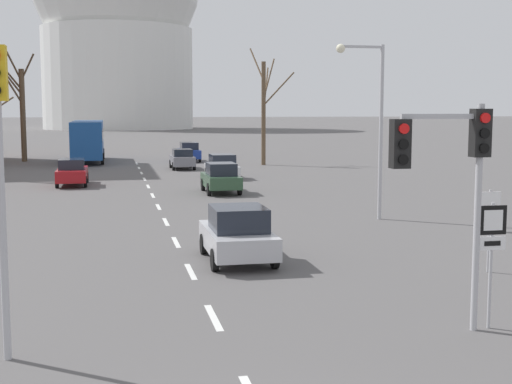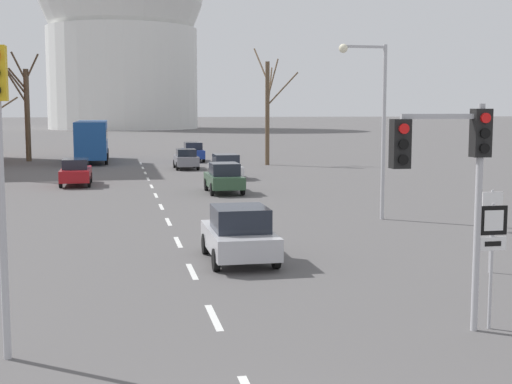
# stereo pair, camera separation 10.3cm
# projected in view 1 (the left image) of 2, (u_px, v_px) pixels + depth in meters

# --- Properties ---
(lane_stripe_1) EXTENTS (0.16, 2.00, 0.01)m
(lane_stripe_1) POSITION_uv_depth(u_px,v_px,m) (214.00, 317.00, 15.51)
(lane_stripe_1) COLOR silver
(lane_stripe_1) RESTS_ON ground_plane
(lane_stripe_2) EXTENTS (0.16, 2.00, 0.01)m
(lane_stripe_2) POSITION_uv_depth(u_px,v_px,m) (191.00, 272.00, 19.89)
(lane_stripe_2) COLOR silver
(lane_stripe_2) RESTS_ON ground_plane
(lane_stripe_3) EXTENTS (0.16, 2.00, 0.01)m
(lane_stripe_3) POSITION_uv_depth(u_px,v_px,m) (176.00, 242.00, 24.27)
(lane_stripe_3) COLOR silver
(lane_stripe_3) RESTS_ON ground_plane
(lane_stripe_4) EXTENTS (0.16, 2.00, 0.01)m
(lane_stripe_4) POSITION_uv_depth(u_px,v_px,m) (166.00, 222.00, 28.65)
(lane_stripe_4) COLOR silver
(lane_stripe_4) RESTS_ON ground_plane
(lane_stripe_5) EXTENTS (0.16, 2.00, 0.01)m
(lane_stripe_5) POSITION_uv_depth(u_px,v_px,m) (158.00, 207.00, 33.03)
(lane_stripe_5) COLOR silver
(lane_stripe_5) RESTS_ON ground_plane
(lane_stripe_6) EXTENTS (0.16, 2.00, 0.01)m
(lane_stripe_6) POSITION_uv_depth(u_px,v_px,m) (153.00, 195.00, 37.41)
(lane_stripe_6) COLOR silver
(lane_stripe_6) RESTS_ON ground_plane
(lane_stripe_7) EXTENTS (0.16, 2.00, 0.01)m
(lane_stripe_7) POSITION_uv_depth(u_px,v_px,m) (148.00, 186.00, 41.79)
(lane_stripe_7) COLOR silver
(lane_stripe_7) RESTS_ON ground_plane
(lane_stripe_8) EXTENTS (0.16, 2.00, 0.01)m
(lane_stripe_8) POSITION_uv_depth(u_px,v_px,m) (145.00, 179.00, 46.17)
(lane_stripe_8) COLOR silver
(lane_stripe_8) RESTS_ON ground_plane
(lane_stripe_9) EXTENTS (0.16, 2.00, 0.01)m
(lane_stripe_9) POSITION_uv_depth(u_px,v_px,m) (141.00, 173.00, 50.55)
(lane_stripe_9) COLOR silver
(lane_stripe_9) RESTS_ON ground_plane
(lane_stripe_10) EXTENTS (0.16, 2.00, 0.01)m
(lane_stripe_10) POSITION_uv_depth(u_px,v_px,m) (139.00, 168.00, 54.93)
(lane_stripe_10) COLOR silver
(lane_stripe_10) RESTS_ON ground_plane
(lane_stripe_11) EXTENTS (0.16, 2.00, 0.01)m
(lane_stripe_11) POSITION_uv_depth(u_px,v_px,m) (137.00, 164.00, 59.30)
(lane_stripe_11) COLOR silver
(lane_stripe_11) RESTS_ON ground_plane
(traffic_signal_near_right) EXTENTS (2.06, 0.34, 4.63)m
(traffic_signal_near_right) POSITION_uv_depth(u_px,v_px,m) (452.00, 161.00, 14.11)
(traffic_signal_near_right) COLOR #B2B2B7
(traffic_signal_near_right) RESTS_ON ground_plane
(route_sign_post) EXTENTS (0.60, 0.08, 2.62)m
(route_sign_post) POSITION_uv_depth(u_px,v_px,m) (492.00, 243.00, 14.55)
(route_sign_post) COLOR #B2B2B7
(route_sign_post) RESTS_ON ground_plane
(speed_limit_sign) EXTENTS (0.60, 0.08, 2.31)m
(speed_limit_sign) POSITION_uv_depth(u_px,v_px,m) (490.00, 217.00, 19.64)
(speed_limit_sign) COLOR #B2B2B7
(speed_limit_sign) RESTS_ON ground_plane
(street_lamp_right) EXTENTS (2.02, 0.36, 7.09)m
(street_lamp_right) POSITION_uv_depth(u_px,v_px,m) (372.00, 111.00, 28.81)
(street_lamp_right) COLOR #B2B2B7
(street_lamp_right) RESTS_ON ground_plane
(sedan_near_left) EXTENTS (1.78, 4.50, 1.59)m
(sedan_near_left) POSITION_uv_depth(u_px,v_px,m) (72.00, 172.00, 42.30)
(sedan_near_left) COLOR maroon
(sedan_near_left) RESTS_ON ground_plane
(sedan_near_right) EXTENTS (1.80, 3.98, 1.64)m
(sedan_near_right) POSITION_uv_depth(u_px,v_px,m) (221.00, 178.00, 38.47)
(sedan_near_right) COLOR #2D4C33
(sedan_near_right) RESTS_ON ground_plane
(sedan_mid_centre) EXTENTS (1.90, 3.91, 1.66)m
(sedan_mid_centre) POSITION_uv_depth(u_px,v_px,m) (238.00, 234.00, 21.17)
(sedan_mid_centre) COLOR #B7B7BC
(sedan_mid_centre) RESTS_ON ground_plane
(sedan_far_left) EXTENTS (1.74, 4.24, 1.67)m
(sedan_far_left) POSITION_uv_depth(u_px,v_px,m) (189.00, 152.00, 61.61)
(sedan_far_left) COLOR navy
(sedan_far_left) RESTS_ON ground_plane
(sedan_far_right) EXTENTS (1.72, 3.88, 1.52)m
(sedan_far_right) POSITION_uv_depth(u_px,v_px,m) (182.00, 159.00, 53.84)
(sedan_far_right) COLOR slate
(sedan_far_right) RESTS_ON ground_plane
(sedan_distant_centre) EXTENTS (1.88, 4.08, 1.59)m
(sedan_distant_centre) POSITION_uv_depth(u_px,v_px,m) (222.00, 166.00, 46.58)
(sedan_distant_centre) COLOR silver
(sedan_distant_centre) RESTS_ON ground_plane
(city_bus) EXTENTS (2.66, 10.80, 3.48)m
(city_bus) POSITION_uv_depth(u_px,v_px,m) (88.00, 138.00, 60.83)
(city_bus) COLOR #19478C
(city_bus) RESTS_ON ground_plane
(bare_tree_right_near) EXTENTS (3.29, 2.86, 9.54)m
(bare_tree_right_near) POSITION_uv_depth(u_px,v_px,m) (264.00, 107.00, 57.56)
(bare_tree_right_near) COLOR brown
(bare_tree_right_near) RESTS_ON ground_plane
(bare_tree_left_far) EXTENTS (3.63, 1.48, 9.38)m
(bare_tree_left_far) POSITION_uv_depth(u_px,v_px,m) (21.00, 108.00, 61.23)
(bare_tree_left_far) COLOR brown
(bare_tree_left_far) RESTS_ON ground_plane
(capitol_dome) EXTENTS (37.96, 37.96, 53.61)m
(capitol_dome) POSITION_uv_depth(u_px,v_px,m) (117.00, 14.00, 162.15)
(capitol_dome) COLOR silver
(capitol_dome) RESTS_ON ground_plane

